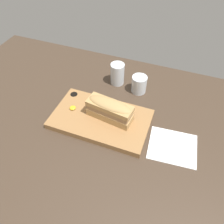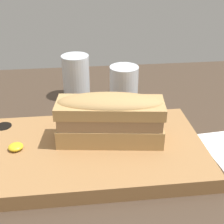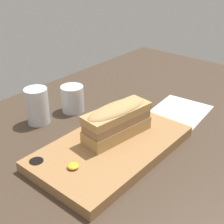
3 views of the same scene
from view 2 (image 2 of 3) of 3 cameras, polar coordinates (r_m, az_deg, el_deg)
dining_table at (r=56.21cm, az=-2.90°, el=-9.66°), size 160.40×96.37×2.00cm
serving_board at (r=55.63cm, az=-3.91°, el=-7.14°), size 39.36×22.96×2.74cm
sandwich at (r=53.58cm, az=-0.34°, el=-0.83°), size 19.02×8.90×8.89cm
mustard_dollop at (r=55.82cm, az=-17.19°, el=-6.09°), size 2.55×2.55×1.02cm
water_glass at (r=76.90cm, az=-6.56°, el=5.97°), size 6.55×6.55×10.52cm
wine_glass at (r=75.92cm, az=2.18°, el=5.09°), size 6.94×6.94×8.11cm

